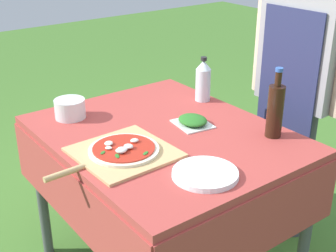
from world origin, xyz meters
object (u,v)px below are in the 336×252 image
object	(u,v)px
pizza_on_peel	(122,151)
person_cook	(299,77)
herb_container	(193,121)
plate_stack	(205,174)
oil_bottle	(275,110)
water_bottle	(203,80)
mixing_tub	(70,109)
prep_table	(164,153)

from	to	relation	value
pizza_on_peel	person_cook	bearing A→B (deg)	87.22
herb_container	plate_stack	world-z (taller)	herb_container
oil_bottle	water_bottle	size ratio (longest dim) A/B	1.34
oil_bottle	water_bottle	distance (m)	0.52
water_bottle	plate_stack	world-z (taller)	water_bottle
person_cook	herb_container	xyz separation A→B (m)	(-0.08, -0.65, -0.11)
pizza_on_peel	water_bottle	size ratio (longest dim) A/B	2.32
oil_bottle	mixing_tub	bearing A→B (deg)	-139.33
prep_table	herb_container	world-z (taller)	herb_container
person_cook	plate_stack	xyz separation A→B (m)	(0.31, -0.91, -0.12)
mixing_tub	herb_container	bearing A→B (deg)	44.95
herb_container	mixing_tub	bearing A→B (deg)	-135.05
prep_table	mixing_tub	world-z (taller)	mixing_tub
prep_table	mixing_tub	bearing A→B (deg)	-147.12
pizza_on_peel	mixing_tub	distance (m)	0.47
person_cook	plate_stack	world-z (taller)	person_cook
mixing_tub	person_cook	bearing A→B (deg)	65.20
herb_container	mixing_tub	xyz separation A→B (m)	(-0.42, -0.42, 0.03)
prep_table	mixing_tub	distance (m)	0.50
water_bottle	pizza_on_peel	bearing A→B (deg)	-67.89
person_cook	water_bottle	size ratio (longest dim) A/B	6.78
water_bottle	person_cook	bearing A→B (deg)	54.68
oil_bottle	herb_container	world-z (taller)	oil_bottle
pizza_on_peel	water_bottle	xyz separation A→B (m)	(-0.27, 0.66, 0.10)
oil_bottle	herb_container	distance (m)	0.38
person_cook	mixing_tub	world-z (taller)	person_cook
person_cook	pizza_on_peel	size ratio (longest dim) A/B	2.92
pizza_on_peel	herb_container	distance (m)	0.42
prep_table	oil_bottle	xyz separation A→B (m)	(0.32, 0.36, 0.23)
pizza_on_peel	plate_stack	xyz separation A→B (m)	(0.33, 0.16, -0.00)
mixing_tub	water_bottle	bearing A→B (deg)	72.76
person_cook	water_bottle	bearing A→B (deg)	52.23
mixing_tub	plate_stack	xyz separation A→B (m)	(0.81, 0.15, -0.04)
prep_table	plate_stack	xyz separation A→B (m)	(0.40, -0.11, 0.11)
person_cook	prep_table	bearing A→B (deg)	81.30
pizza_on_peel	water_bottle	distance (m)	0.72
pizza_on_peel	mixing_tub	world-z (taller)	mixing_tub
water_bottle	plate_stack	size ratio (longest dim) A/B	0.93
water_bottle	prep_table	bearing A→B (deg)	-63.35
mixing_tub	oil_bottle	bearing A→B (deg)	40.67
prep_table	water_bottle	xyz separation A→B (m)	(-0.20, 0.40, 0.21)
person_cook	mixing_tub	size ratio (longest dim) A/B	10.79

